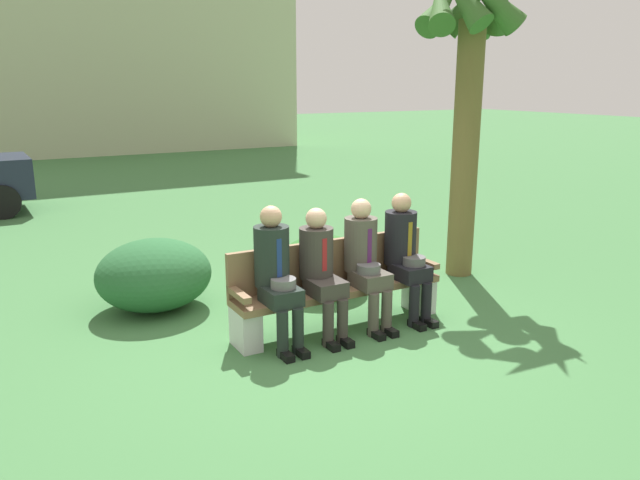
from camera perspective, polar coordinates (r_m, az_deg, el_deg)
name	(u,v)px	position (r m, az deg, el deg)	size (l,w,h in m)	color
ground_plane	(324,335)	(6.34, 0.42, -8.72)	(80.00, 80.00, 0.00)	#407440
park_bench	(336,286)	(6.44, 1.48, -4.24)	(2.28, 0.44, 0.90)	brown
seated_man_leftmost	(276,270)	(5.90, -4.06, -2.77)	(0.34, 0.72, 1.36)	#1E2823
seated_man_centerleft	(321,266)	(6.12, 0.06, -2.41)	(0.34, 0.72, 1.29)	#38332D
seated_man_centerright	(365,257)	(6.38, 4.16, -1.58)	(0.34, 0.72, 1.33)	#4C473D
seated_man_rightmost	(405,250)	(6.66, 7.82, -0.92)	(0.34, 0.72, 1.35)	black
palm_tree_tall	(469,52)	(8.16, 13.56, 16.43)	(1.41, 1.41, 4.02)	brown
shrub_near_bench	(154,275)	(7.17, -14.99, -3.09)	(1.28, 1.17, 0.80)	#275F31
shrub_mid_lawn	(322,263)	(7.54, 0.21, -2.16)	(1.10, 1.01, 0.69)	#2C6728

